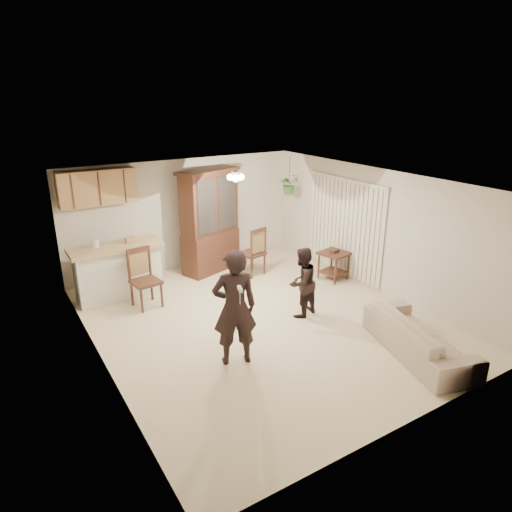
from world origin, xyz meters
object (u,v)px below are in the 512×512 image
sofa (419,333)px  child (302,281)px  chair_hutch_left (215,253)px  chair_hutch_right (252,261)px  side_table (333,265)px  chair_bar (147,291)px  adult (235,308)px  china_hutch (210,222)px

sofa → child: size_ratio=1.39×
chair_hutch_left → chair_hutch_right: bearing=-45.6°
child → chair_hutch_right: (0.28, 2.20, -0.36)m
sofa → chair_hutch_left: chair_hutch_left is taller
side_table → chair_bar: size_ratio=0.61×
adult → chair_hutch_right: (2.05, 2.91, -0.59)m
child → chair_hutch_right: child is taller
china_hutch → chair_hutch_left: china_hutch is taller
side_table → chair_bar: bearing=167.9°
china_hutch → side_table: (2.02, -1.91, -0.82)m
chair_bar → chair_hutch_right: bearing=0.3°
chair_bar → sofa: bearing=-59.3°
adult → chair_hutch_left: bearing=-94.4°
sofa → chair_hutch_right: chair_hutch_right is taller
chair_bar → chair_hutch_left: bearing=23.3°
chair_bar → chair_hutch_left: 2.45m
sofa → chair_hutch_right: size_ratio=1.69×
china_hutch → adult: bearing=-129.8°
china_hutch → chair_bar: bearing=-169.4°
adult → chair_hutch_right: 3.60m
adult → side_table: bearing=-135.0°
chair_hutch_left → chair_hutch_right: chair_hutch_right is taller
sofa → chair_bar: 4.92m
chair_bar → chair_hutch_right: (2.56, 0.35, -0.01)m
child → china_hutch: (-0.38, 2.92, 0.47)m
chair_hutch_left → chair_bar: bearing=-131.1°
sofa → chair_hutch_right: 4.25m
china_hutch → chair_hutch_right: 1.28m
child → chair_hutch_right: size_ratio=1.22×
child → chair_hutch_left: child is taller
sofa → adult: size_ratio=1.04×
chair_hutch_left → child: bearing=-68.8°
chair_hutch_left → side_table: bearing=-31.3°
sofa → chair_bar: chair_bar is taller
side_table → child: bearing=-148.4°
sofa → chair_bar: bearing=54.3°
side_table → chair_bar: 4.00m
adult → side_table: size_ratio=2.61×
chair_bar → adult: bearing=-86.4°
sofa → china_hutch: 5.13m
adult → side_table: 3.86m
side_table → chair_hutch_right: (-1.36, 1.19, -0.01)m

